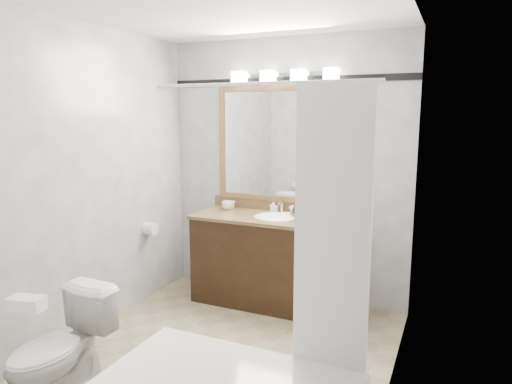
# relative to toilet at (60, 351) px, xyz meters

# --- Properties ---
(room) EXTENTS (2.42, 2.62, 2.52)m
(room) POSITION_rel_toilet_xyz_m (0.65, 0.92, 0.90)
(room) COLOR #9C8A69
(room) RESTS_ON ground
(vanity) EXTENTS (1.53, 0.58, 0.97)m
(vanity) POSITION_rel_toilet_xyz_m (0.65, 1.94, 0.09)
(vanity) COLOR black
(vanity) RESTS_ON ground
(mirror) EXTENTS (1.40, 0.04, 1.10)m
(mirror) POSITION_rel_toilet_xyz_m (0.65, 2.20, 1.15)
(mirror) COLOR olive
(mirror) RESTS_ON room
(vanity_light_bar) EXTENTS (1.02, 0.14, 0.12)m
(vanity_light_bar) POSITION_rel_toilet_xyz_m (0.65, 2.15, 1.79)
(vanity_light_bar) COLOR silver
(vanity_light_bar) RESTS_ON room
(accent_stripe) EXTENTS (2.40, 0.01, 0.06)m
(accent_stripe) POSITION_rel_toilet_xyz_m (0.65, 2.21, 1.75)
(accent_stripe) COLOR black
(accent_stripe) RESTS_ON room
(tp_roll) EXTENTS (0.11, 0.12, 0.12)m
(tp_roll) POSITION_rel_toilet_xyz_m (-0.49, 1.58, 0.35)
(tp_roll) COLOR white
(tp_roll) RESTS_ON room
(toilet) EXTENTS (0.43, 0.70, 0.69)m
(toilet) POSITION_rel_toilet_xyz_m (0.00, 0.00, 0.00)
(toilet) COLOR white
(toilet) RESTS_ON ground
(tissue_box) EXTENTS (0.22, 0.15, 0.08)m
(tissue_box) POSITION_rel_toilet_xyz_m (0.00, -0.20, 0.39)
(tissue_box) COLOR white
(tissue_box) RESTS_ON toilet
(coffee_maker) EXTENTS (0.17, 0.20, 0.31)m
(coffee_maker) POSITION_rel_toilet_xyz_m (1.17, 1.98, 0.66)
(coffee_maker) COLOR black
(coffee_maker) RESTS_ON vanity
(cup_left) EXTENTS (0.13, 0.13, 0.08)m
(cup_left) POSITION_rel_toilet_xyz_m (0.10, 2.06, 0.54)
(cup_left) COLOR white
(cup_left) RESTS_ON vanity
(cup_right) EXTENTS (0.10, 0.10, 0.08)m
(cup_right) POSITION_rel_toilet_xyz_m (0.12, 2.09, 0.54)
(cup_right) COLOR white
(cup_right) RESTS_ON vanity
(soap_bottle_a) EXTENTS (0.06, 0.06, 0.11)m
(soap_bottle_a) POSITION_rel_toilet_xyz_m (0.60, 2.07, 0.56)
(soap_bottle_a) COLOR white
(soap_bottle_a) RESTS_ON vanity
(soap_bar) EXTENTS (0.09, 0.07, 0.03)m
(soap_bar) POSITION_rel_toilet_xyz_m (0.72, 2.05, 0.52)
(soap_bar) COLOR beige
(soap_bar) RESTS_ON vanity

